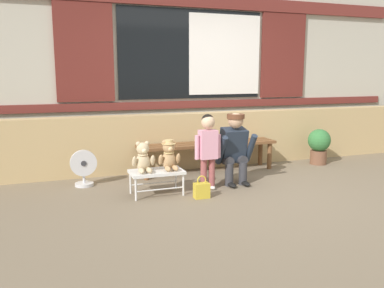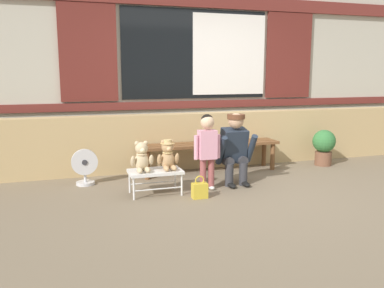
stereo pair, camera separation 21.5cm
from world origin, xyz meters
TOP-DOWN VIEW (x-y plane):
  - ground_plane at (0.00, 0.00)m, footprint 60.00×60.00m
  - brick_low_wall at (0.00, 1.43)m, footprint 8.21×0.25m
  - shop_facade at (0.00, 1.94)m, footprint 8.38×0.26m
  - wooden_bench_long at (-0.04, 1.06)m, footprint 2.10×0.40m
  - small_display_bench at (-1.06, 0.20)m, footprint 0.64×0.36m
  - teddy_bear_plain at (-1.22, 0.20)m, footprint 0.28×0.26m
  - teddy_bear_with_hat at (-0.90, 0.20)m, footprint 0.28×0.27m
  - child_standing at (-0.39, 0.19)m, footprint 0.35×0.18m
  - adult_crouching at (0.05, 0.34)m, footprint 0.50×0.49m
  - handbag_on_ground at (-0.60, -0.12)m, footprint 0.18×0.11m
  - potted_plant at (1.85, 0.93)m, footprint 0.36×0.36m
  - floor_fan at (-1.85, 0.89)m, footprint 0.34×0.24m

SIDE VIEW (x-z plane):
  - ground_plane at x=0.00m, z-range 0.00..0.00m
  - handbag_on_ground at x=-0.60m, z-range -0.04..0.23m
  - floor_fan at x=-1.85m, z-range 0.00..0.48m
  - small_display_bench at x=-1.06m, z-range 0.12..0.42m
  - potted_plant at x=1.85m, z-range 0.04..0.61m
  - wooden_bench_long at x=-0.04m, z-range 0.15..0.59m
  - brick_low_wall at x=0.00m, z-range 0.00..0.85m
  - teddy_bear_plain at x=-1.22m, z-range 0.28..0.65m
  - teddy_bear_with_hat at x=-0.90m, z-range 0.29..0.65m
  - adult_crouching at x=0.05m, z-range 0.01..0.96m
  - child_standing at x=-0.39m, z-range 0.11..1.07m
  - shop_facade at x=0.00m, z-range 0.00..3.62m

